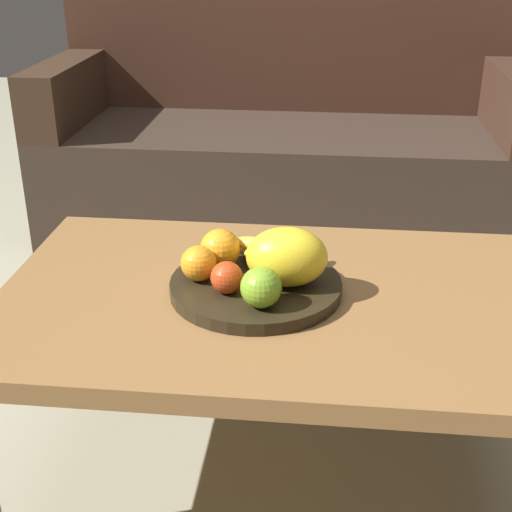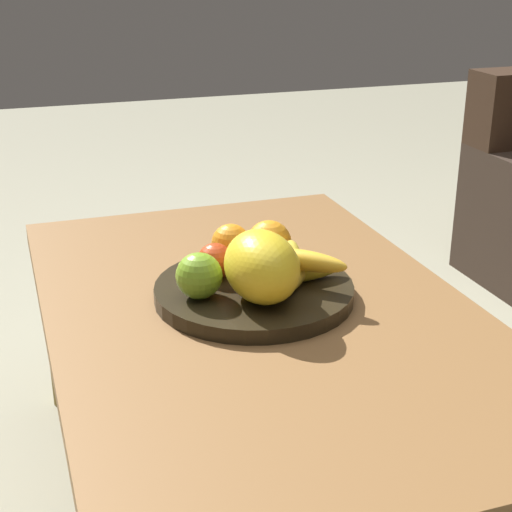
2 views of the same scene
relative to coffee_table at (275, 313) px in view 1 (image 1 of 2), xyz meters
The scene contains 10 objects.
ground_plane 0.37m from the coffee_table, ahead, with size 8.00×8.00×0.00m, color #9B997F.
coffee_table is the anchor object (origin of this frame).
couch 1.36m from the coffee_table, 93.04° to the left, with size 1.70×0.70×0.90m.
fruit_bowl 0.07m from the coffee_table, behind, with size 0.33×0.33×0.03m, color black.
melon_large_front 0.13m from the coffee_table, 18.10° to the right, with size 0.15×0.11×0.11m, color yellow.
orange_front 0.18m from the coffee_table, behind, with size 0.07×0.07×0.07m, color orange.
orange_left 0.17m from the coffee_table, 154.93° to the left, with size 0.08×0.08×0.08m, color orange.
apple_front 0.15m from the coffee_table, 99.95° to the right, with size 0.07×0.07×0.07m, color #74A326.
apple_left 0.14m from the coffee_table, 148.27° to the right, with size 0.06×0.06×0.06m, color #BC3A16.
banana_bunch 0.12m from the coffee_table, 106.55° to the left, with size 0.15×0.15×0.06m.
Camera 1 is at (0.09, -1.20, 1.06)m, focal length 50.07 mm.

